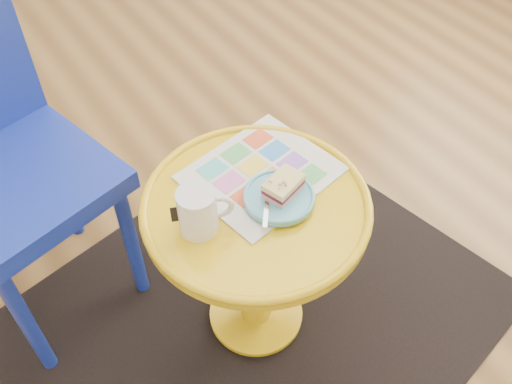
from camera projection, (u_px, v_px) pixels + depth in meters
floor at (235, 220)px, 1.92m from camera, size 4.00×4.00×0.00m
rug at (256, 315)px, 1.68m from camera, size 1.49×1.33×0.01m
side_table at (256, 241)px, 1.41m from camera, size 0.53×0.53×0.50m
newspaper at (261, 173)px, 1.37m from camera, size 0.37×0.33×0.01m
mug at (199, 210)px, 1.21m from camera, size 0.12×0.09×0.11m
plate at (279, 198)px, 1.29m from camera, size 0.16×0.16×0.02m
cake_slice at (283, 186)px, 1.28m from camera, size 0.10×0.08×0.04m
fork at (267, 201)px, 1.28m from camera, size 0.10×0.12×0.00m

